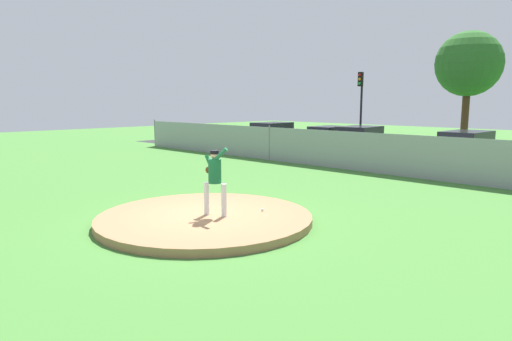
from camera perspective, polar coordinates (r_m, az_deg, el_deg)
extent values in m
plane|color=#427A33|center=(15.82, 10.66, -2.34)|extent=(80.00, 80.00, 0.00)
cube|color=#2B2B2D|center=(23.29, 22.42, 0.69)|extent=(44.00, 7.00, 0.01)
cylinder|color=#99704C|center=(11.43, -6.48, -6.04)|extent=(5.37, 5.37, 0.19)
cylinder|color=silver|center=(11.31, -6.29, -3.55)|extent=(0.13, 0.13, 0.82)
cylinder|color=silver|center=(11.08, -4.09, -3.78)|extent=(0.13, 0.13, 0.82)
cylinder|color=#145933|center=(11.06, -5.25, -0.08)|extent=(0.32, 0.32, 0.60)
cylinder|color=#145933|center=(10.87, -4.67, 1.86)|extent=(0.44, 0.25, 0.42)
cylinder|color=#145933|center=(11.18, -5.86, 0.83)|extent=(0.29, 0.19, 0.46)
ellipsoid|color=#4C2D14|center=(11.32, -6.04, 0.06)|extent=(0.20, 0.12, 0.18)
sphere|color=tan|center=(11.01, -5.28, 1.97)|extent=(0.20, 0.20, 0.20)
cylinder|color=black|center=(11.00, -5.29, 2.33)|extent=(0.21, 0.21, 0.09)
sphere|color=white|center=(11.69, 0.82, -4.97)|extent=(0.07, 0.07, 0.07)
cube|color=gray|center=(19.11, 17.44, 1.88)|extent=(35.30, 0.03, 1.70)
cylinder|color=slate|center=(31.31, -12.70, 4.69)|extent=(0.07, 0.07, 1.80)
cylinder|color=slate|center=(23.16, 1.71, 3.54)|extent=(0.07, 0.07, 1.80)
cube|color=#161E4C|center=(26.86, 9.24, 3.61)|extent=(1.81, 4.08, 0.66)
cube|color=black|center=(26.82, 9.27, 4.93)|extent=(1.63, 2.26, 0.59)
cylinder|color=black|center=(27.90, 10.77, 3.08)|extent=(1.78, 0.69, 0.64)
cylinder|color=black|center=(25.91, 7.56, 2.73)|extent=(1.78, 0.69, 0.64)
cube|color=slate|center=(28.91, 2.03, 4.14)|extent=(2.04, 4.31, 0.73)
cube|color=black|center=(28.87, 2.04, 5.49)|extent=(1.83, 2.39, 0.63)
cylinder|color=black|center=(29.95, 3.67, 3.59)|extent=(1.98, 0.71, 0.64)
cylinder|color=black|center=(27.96, 0.28, 3.24)|extent=(1.98, 0.71, 0.64)
cube|color=#232328|center=(24.71, 12.95, 3.10)|extent=(2.13, 4.29, 0.69)
cube|color=black|center=(24.65, 13.01, 4.70)|extent=(1.85, 2.40, 0.68)
cylinder|color=black|center=(25.89, 14.26, 2.53)|extent=(1.95, 0.77, 0.64)
cylinder|color=black|center=(23.61, 11.46, 2.05)|extent=(1.95, 0.77, 0.64)
cube|color=#B7BABF|center=(22.41, 25.03, 2.07)|extent=(1.84, 4.71, 0.79)
cube|color=black|center=(22.35, 25.15, 3.80)|extent=(1.64, 2.61, 0.58)
cylinder|color=black|center=(23.80, 26.23, 1.38)|extent=(1.79, 0.69, 0.64)
cylinder|color=black|center=(21.12, 23.55, 0.72)|extent=(1.79, 0.69, 0.64)
cone|color=orange|center=(25.02, 18.05, 2.08)|extent=(0.32, 0.32, 0.55)
cube|color=black|center=(25.05, 18.02, 1.48)|extent=(0.40, 0.40, 0.03)
cylinder|color=black|center=(30.27, 13.18, 7.45)|extent=(0.14, 0.14, 4.87)
cube|color=black|center=(30.14, 13.13, 11.22)|extent=(0.28, 0.24, 0.90)
sphere|color=red|center=(30.05, 13.02, 11.74)|extent=(0.18, 0.18, 0.18)
sphere|color=orange|center=(30.04, 13.01, 11.23)|extent=(0.18, 0.18, 0.18)
sphere|color=green|center=(30.03, 12.99, 10.72)|extent=(0.18, 0.18, 0.18)
cylinder|color=#4C331E|center=(30.68, 24.96, 5.96)|extent=(0.44, 0.44, 3.89)
sphere|color=#2A6524|center=(30.74, 25.37, 12.14)|extent=(3.91, 3.91, 3.91)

